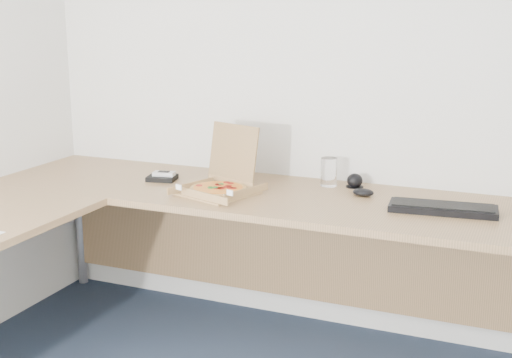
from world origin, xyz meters
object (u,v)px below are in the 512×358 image
at_px(pizza_box, 220,186).
at_px(wallet, 162,178).
at_px(keyboard, 443,209).
at_px(desk, 143,215).
at_px(drinking_glass, 329,172).

relative_size(pizza_box, wallet, 2.47).
distance_m(keyboard, wallet, 1.31).
distance_m(desk, keyboard, 1.21).
distance_m(desk, wallet, 0.48).
xyz_separation_m(drinking_glass, wallet, (-0.76, -0.20, -0.05)).
bearing_deg(keyboard, wallet, 172.85).
xyz_separation_m(desk, drinking_glass, (0.59, 0.66, 0.09)).
bearing_deg(drinking_glass, desk, -131.90).
height_order(pizza_box, drinking_glass, pizza_box).
height_order(drinking_glass, wallet, drinking_glass).
bearing_deg(desk, keyboard, 20.54).
height_order(desk, drinking_glass, drinking_glass).
height_order(keyboard, wallet, keyboard).
distance_m(drinking_glass, keyboard, 0.60).
xyz_separation_m(pizza_box, keyboard, (0.95, 0.08, -0.02)).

